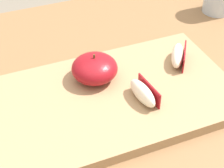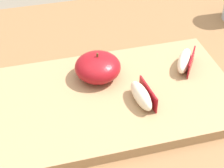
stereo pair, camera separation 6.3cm
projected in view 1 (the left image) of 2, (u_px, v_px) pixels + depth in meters
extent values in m
cube|color=brown|center=(98.00, 113.00, 0.65)|extent=(1.19, 0.79, 0.03)
cube|color=brown|center=(211.00, 89.00, 1.29)|extent=(0.06, 0.06, 0.74)
cube|color=#A37F56|center=(112.00, 97.00, 0.65)|extent=(0.43, 0.25, 0.02)
ellipsoid|color=maroon|center=(95.00, 68.00, 0.66)|extent=(0.08, 0.08, 0.05)
cylinder|color=#4C3319|center=(94.00, 57.00, 0.64)|extent=(0.00, 0.00, 0.01)
ellipsoid|color=#F4EACC|center=(143.00, 93.00, 0.62)|extent=(0.03, 0.07, 0.03)
cube|color=maroon|center=(149.00, 91.00, 0.62)|extent=(0.01, 0.07, 0.03)
ellipsoid|color=#F4EACC|center=(177.00, 55.00, 0.70)|extent=(0.06, 0.07, 0.03)
cube|color=maroon|center=(184.00, 56.00, 0.70)|extent=(0.04, 0.06, 0.03)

